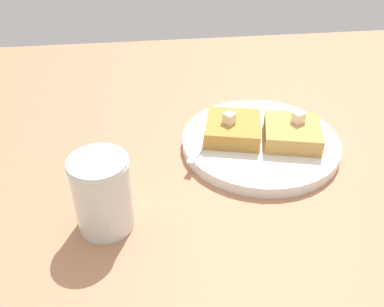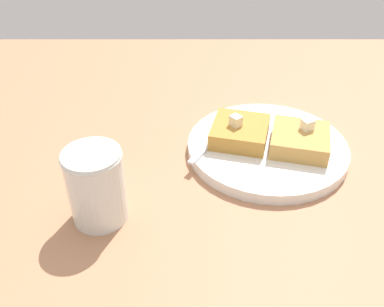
{
  "view_description": "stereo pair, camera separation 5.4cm",
  "coord_description": "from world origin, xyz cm",
  "views": [
    {
      "loc": [
        -12.25,
        -43.53,
        38.74
      ],
      "look_at": [
        -6.92,
        -0.09,
        7.02
      ],
      "focal_mm": 40.0,
      "sensor_mm": 36.0,
      "label": 1
    },
    {
      "loc": [
        -6.86,
        -43.85,
        38.74
      ],
      "look_at": [
        -6.92,
        -0.09,
        7.02
      ],
      "focal_mm": 40.0,
      "sensor_mm": 36.0,
      "label": 2
    }
  ],
  "objects": [
    {
      "name": "toast_slice_middle",
      "position": [
        8.17,
        5.43,
        5.35
      ],
      "size": [
        9.45,
        9.64,
        2.47
      ],
      "primitive_type": "cube",
      "rotation": [
        0.0,
        0.0,
        -0.24
      ],
      "color": "tan",
      "rests_on": "plate"
    },
    {
      "name": "butter_pat_primary",
      "position": [
        -0.72,
        7.29,
        7.34
      ],
      "size": [
        2.02,
        2.04,
        1.52
      ],
      "primitive_type": "cube",
      "rotation": [
        0.0,
        0.0,
        2.27
      ],
      "color": "beige",
      "rests_on": "toast_slice_left"
    },
    {
      "name": "table_surface",
      "position": [
        0.0,
        0.0,
        1.26
      ],
      "size": [
        101.36,
        101.36,
        2.52
      ],
      "primitive_type": "cube",
      "color": "#B07955",
      "rests_on": "ground"
    },
    {
      "name": "fork",
      "position": [
        -2.48,
        9.21,
        4.29
      ],
      "size": [
        9.4,
        14.49,
        0.36
      ],
      "color": "silver",
      "rests_on": "plate"
    },
    {
      "name": "syrup_jar",
      "position": [
        -17.78,
        -6.66,
        6.81
      ],
      "size": [
        6.79,
        6.79,
        9.3
      ],
      "color": "#3B1905",
      "rests_on": "table_surface"
    },
    {
      "name": "plate",
      "position": [
        3.95,
        6.47,
        3.45
      ],
      "size": [
        22.82,
        22.82,
        1.59
      ],
      "color": "white",
      "rests_on": "table_surface"
    },
    {
      "name": "toast_slice_left",
      "position": [
        -0.28,
        7.51,
        5.35
      ],
      "size": [
        9.45,
        9.64,
        2.47
      ],
      "primitive_type": "cube",
      "rotation": [
        0.0,
        0.0,
        -0.24
      ],
      "color": "#BC8536",
      "rests_on": "plate"
    },
    {
      "name": "butter_pat_secondary",
      "position": [
        9.11,
        6.27,
        7.34
      ],
      "size": [
        1.96,
        1.89,
        1.52
      ],
      "primitive_type": "cube",
      "rotation": [
        0.0,
        0.0,
        0.45
      ],
      "color": "#F6ECC9",
      "rests_on": "toast_slice_middle"
    }
  ]
}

